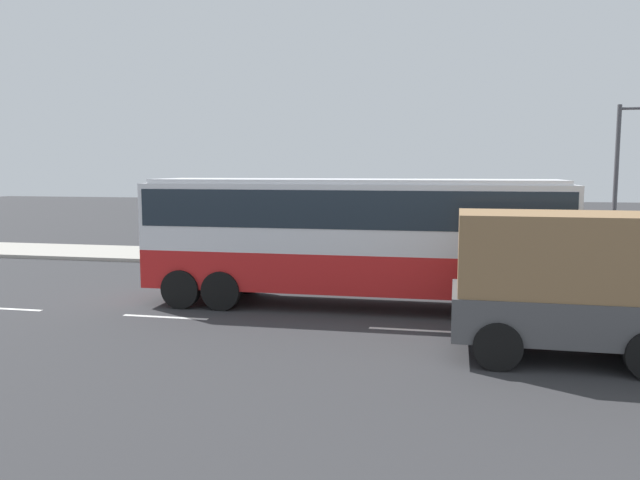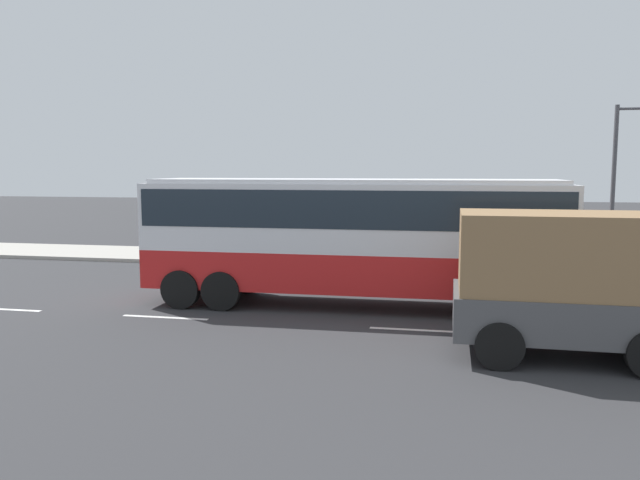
% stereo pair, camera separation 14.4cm
% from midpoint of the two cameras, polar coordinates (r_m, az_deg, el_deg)
% --- Properties ---
extents(ground_plane, '(120.00, 120.00, 0.00)m').
position_cam_midpoint_polar(ground_plane, '(17.91, 7.94, -6.21)').
color(ground_plane, '#333335').
extents(sidewalk_curb, '(80.00, 4.00, 0.15)m').
position_cam_midpoint_polar(sidewalk_curb, '(26.17, 9.18, -2.01)').
color(sidewalk_curb, '#A8A399').
rests_on(sidewalk_curb, ground_plane).
extents(lane_centreline, '(39.65, 0.16, 0.01)m').
position_cam_midpoint_polar(lane_centreline, '(15.66, 16.61, -8.29)').
color(lane_centreline, white).
rests_on(lane_centreline, ground_plane).
extents(coach_bus, '(11.81, 2.78, 3.64)m').
position_cam_midpoint_polar(coach_bus, '(17.70, 3.16, 1.08)').
color(coach_bus, red).
rests_on(coach_bus, ground_plane).
extents(cargo_truck, '(7.76, 2.58, 3.04)m').
position_cam_midpoint_polar(cargo_truck, '(14.19, 27.36, -3.58)').
color(cargo_truck, '#19592D').
rests_on(cargo_truck, ground_plane).
extents(pedestrian_near_curb, '(0.32, 0.32, 1.66)m').
position_cam_midpoint_polar(pedestrian_near_curb, '(25.38, 15.77, -0.09)').
color(pedestrian_near_curb, black).
rests_on(pedestrian_near_curb, sidewalk_curb).
extents(street_lamp, '(1.93, 0.24, 6.08)m').
position_cam_midpoint_polar(street_lamp, '(25.41, 26.08, 5.39)').
color(street_lamp, '#47474C').
rests_on(street_lamp, sidewalk_curb).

